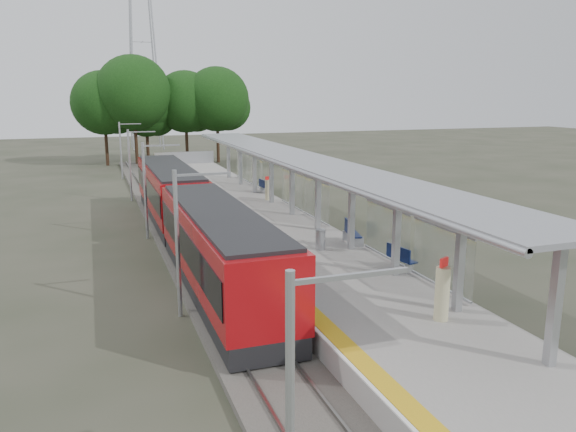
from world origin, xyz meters
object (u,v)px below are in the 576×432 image
Objects in this scene: bench_far at (264,186)px; info_pillar_near at (442,293)px; bench_near at (400,257)px; litter_bin at (320,239)px; train at (189,213)px; bench_mid at (351,232)px; info_pillar_far at (268,190)px.

info_pillar_near is at bearing -97.53° from bench_far.
bench_near is 19.23m from bench_far.
litter_bin is at bearing 107.00° from bench_near.
bench_mid is (6.88, -4.61, -0.46)m from train.
bench_mid reaches higher than bench_near.
bench_near is at bearing -75.23° from bench_mid.
bench_far is at bearing 61.54° from info_pillar_near.
info_pillar_near is (-1.47, -5.00, 0.37)m from bench_near.
bench_mid is at bearing -33.82° from train.
train is at bearing 87.09° from info_pillar_near.
bench_mid is at bearing 57.11° from info_pillar_near.
info_pillar_near is at bearing -85.41° from bench_mid.
bench_near is 5.23m from info_pillar_near.
bench_far is (7.12, 10.37, -0.56)m from train.
litter_bin is (-1.90, 3.84, -0.05)m from bench_near.
train is at bearing 135.64° from litter_bin.
bench_mid is at bearing 82.71° from bench_near.
bench_far is (0.08, 19.23, -0.03)m from bench_near.
info_pillar_near is at bearing -68.11° from train.
bench_far is 0.68× the size of info_pillar_near.
train is 29.42× the size of litter_bin.
info_pillar_near is 2.17× the size of litter_bin.
info_pillar_near reaches higher than bench_near.
bench_mid is 0.84× the size of info_pillar_near.
info_pillar_near is 8.86m from litter_bin.
train reaches higher than litter_bin.
info_pillar_near reaches higher than litter_bin.
litter_bin is (5.13, -5.02, -0.58)m from train.
bench_mid reaches higher than bench_far.
bench_mid is 1.80m from litter_bin.
litter_bin is (-1.39, -12.54, -0.22)m from info_pillar_far.
bench_mid is 1.83× the size of litter_bin.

